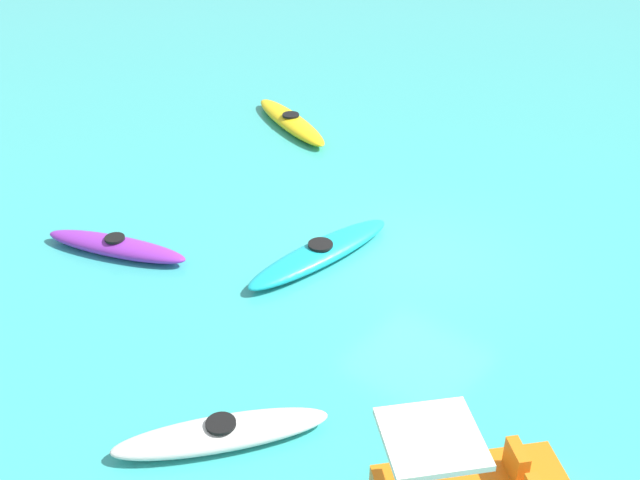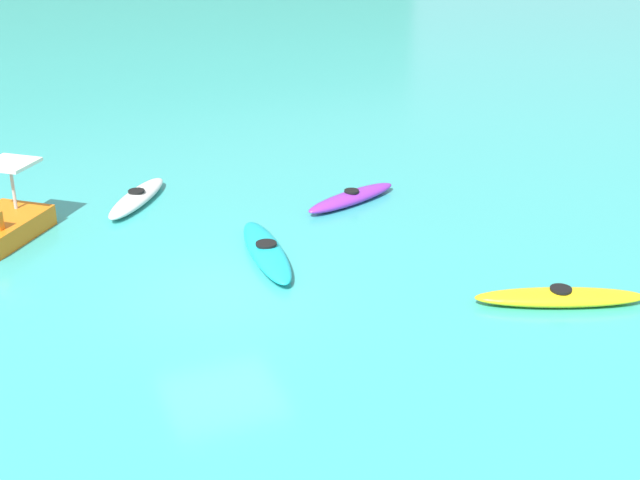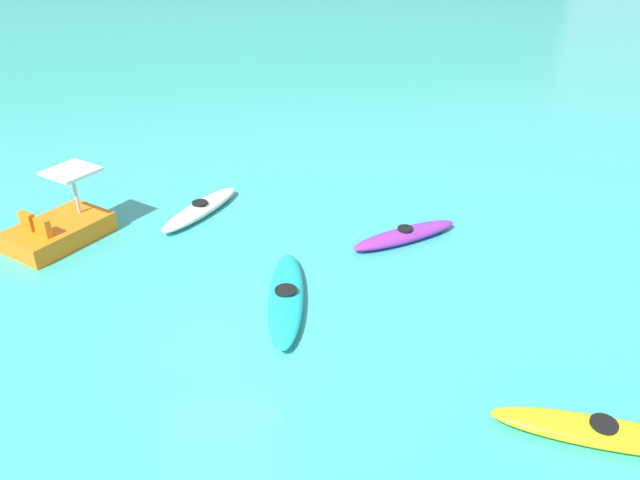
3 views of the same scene
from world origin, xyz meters
The scene contains 6 objects.
ground_plane centered at (0.00, 0.00, 0.00)m, with size 600.00×600.00×0.00m, color #38ADA8.
kayak_white centered at (-0.47, 5.78, 0.16)m, with size 2.31×2.85×0.37m.
kayak_purple centered at (4.68, 3.69, 0.16)m, with size 3.01×1.63×0.37m.
kayak_cyan centered at (1.53, 1.31, 0.16)m, with size 1.11×3.57×0.37m.
kayak_yellow centered at (6.25, -3.05, 0.16)m, with size 3.46×1.88×0.37m.
pedal_boat_orange centered at (-3.90, 4.73, 0.34)m, with size 2.69×2.81×1.68m.
Camera 2 is at (-4.23, -15.94, 8.31)m, focal length 49.90 mm.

